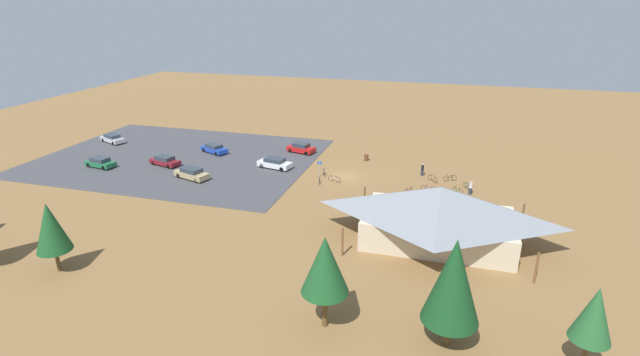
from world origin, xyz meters
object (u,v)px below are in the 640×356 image
object	(u,v)px
bicycle_silver_lone_east	(324,173)
car_red_by_curb	(301,148)
bicycle_white_edge_south	(334,179)
visitor_crossing_yard	(492,210)
bicycle_red_yard_right	(408,191)
pine_west	(325,265)
bicycle_blue_lone_west	(319,181)
pine_far_west	(453,281)
bicycle_orange_near_sign	(433,179)
bicycle_orange_back_row	(421,195)
bicycle_black_mid_cluster	(450,178)
bicycle_purple_edge_north	(428,189)
bicycle_teal_trailside	(466,186)
trash_bin	(366,158)
pine_center	(50,227)
car_blue_end_stall	(214,148)
bicycle_green_yard_left	(458,191)
bike_pavilion	(439,212)
visitor_by_pavilion	(422,169)
pine_mideast	(594,314)
car_tan_far_end	(192,173)
lot_sign	(320,166)
car_white_front_row	(275,163)
car_green_back_corner	(100,162)
car_maroon_mid_lot	(165,161)
bicycle_yellow_near_porch	(443,193)

from	to	relation	value
bicycle_silver_lone_east	car_red_by_curb	xyz separation A→B (m)	(6.04, -8.67, 0.39)
bicycle_white_edge_south	visitor_crossing_yard	world-z (taller)	visitor_crossing_yard
bicycle_red_yard_right	visitor_crossing_yard	distance (m)	10.23
pine_west	bicycle_blue_lone_west	distance (m)	28.46
pine_far_west	bicycle_red_yard_right	world-z (taller)	pine_far_west
bicycle_silver_lone_east	bicycle_orange_near_sign	bearing A→B (deg)	-173.23
bicycle_red_yard_right	bicycle_orange_back_row	bearing A→B (deg)	148.94
bicycle_black_mid_cluster	pine_west	bearing A→B (deg)	76.60
bicycle_orange_near_sign	bicycle_purple_edge_north	bearing A→B (deg)	85.17
bicycle_blue_lone_west	bicycle_silver_lone_east	xyz separation A→B (m)	(0.22, -2.98, 0.04)
pine_far_west	visitor_crossing_yard	size ratio (longest dim) A/B	4.74
bicycle_black_mid_cluster	bicycle_teal_trailside	bearing A→B (deg)	132.33
bicycle_red_yard_right	car_red_by_curb	world-z (taller)	car_red_by_curb
trash_bin	pine_west	bearing A→B (deg)	96.37
pine_center	trash_bin	bearing A→B (deg)	-118.04
car_blue_end_stall	trash_bin	bearing A→B (deg)	-172.84
bicycle_purple_edge_north	car_red_by_curb	world-z (taller)	car_red_by_curb
bicycle_green_yard_left	visitor_crossing_yard	bearing A→B (deg)	120.90
bike_pavilion	bicycle_orange_back_row	distance (m)	11.10
bike_pavilion	pine_far_west	xyz separation A→B (m)	(-1.45, 14.71, 1.79)
visitor_by_pavilion	pine_mideast	bearing A→B (deg)	110.78
bicycle_silver_lone_east	bicycle_orange_back_row	xyz separation A→B (m)	(-12.98, 4.21, 0.01)
pine_west	visitor_crossing_yard	distance (m)	25.69
bicycle_red_yard_right	car_tan_far_end	bearing A→B (deg)	5.65
bicycle_black_mid_cluster	visitor_by_pavilion	world-z (taller)	visitor_by_pavilion
pine_center	bicycle_white_edge_south	xyz separation A→B (m)	(-17.35, -27.18, -3.77)
trash_bin	bicycle_red_yard_right	size ratio (longest dim) A/B	0.68
lot_sign	bicycle_green_yard_left	bearing A→B (deg)	176.17
lot_sign	car_white_front_row	size ratio (longest dim) A/B	0.44
bicycle_orange_near_sign	bicycle_purple_edge_north	size ratio (longest dim) A/B	0.77
pine_center	bicycle_green_yard_left	xyz separation A→B (m)	(-32.54, -27.39, -3.79)
pine_west	bicycle_orange_back_row	size ratio (longest dim) A/B	3.96
bicycle_red_yard_right	bicycle_green_yard_left	bearing A→B (deg)	-164.74
bicycle_green_yard_left	visitor_by_pavilion	distance (m)	7.04
car_blue_end_stall	pine_far_west	bearing A→B (deg)	135.98
pine_center	car_tan_far_end	distance (m)	23.36
trash_bin	bicycle_white_edge_south	xyz separation A→B (m)	(2.28, 9.68, -0.06)
pine_center	visitor_by_pavilion	xyz separation A→B (m)	(-27.93, -32.68, -3.28)
visitor_crossing_yard	pine_west	bearing A→B (deg)	61.11
pine_west	visitor_by_pavilion	xyz separation A→B (m)	(-4.10, -33.43, -4.06)
bicycle_red_yard_right	bicycle_white_edge_south	world-z (taller)	bicycle_white_edge_south
bicycle_purple_edge_north	pine_center	bearing A→B (deg)	42.95
pine_west	bicycle_silver_lone_east	bearing A→B (deg)	-74.28
bicycle_orange_back_row	car_green_back_corner	size ratio (longest dim) A/B	0.40
pine_mideast	bicycle_red_yard_right	bearing A→B (deg)	-62.56
bicycle_green_yard_left	car_red_by_curb	world-z (taller)	car_red_by_curb
bicycle_teal_trailside	car_maroon_mid_lot	distance (m)	40.75
car_blue_end_stall	visitor_by_pavilion	size ratio (longest dim) A/B	2.84
bicycle_yellow_near_porch	bicycle_black_mid_cluster	size ratio (longest dim) A/B	0.91
bicycle_orange_near_sign	bicycle_teal_trailside	xyz separation A→B (m)	(-4.17, 1.37, -0.02)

